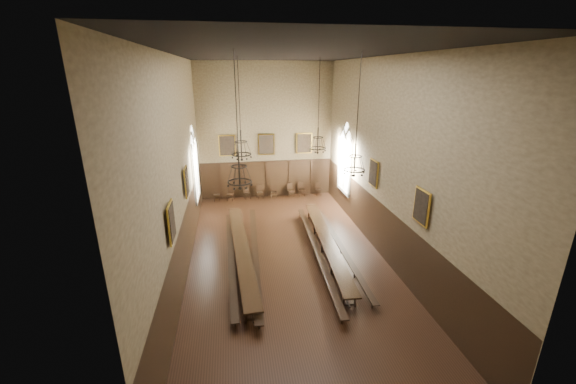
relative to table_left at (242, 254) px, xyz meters
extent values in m
cube|color=black|center=(2.11, -0.14, -0.38)|extent=(9.00, 18.00, 0.02)
cube|color=black|center=(2.11, -0.14, 8.64)|extent=(9.00, 18.00, 0.02)
cube|color=#877753|center=(2.11, 8.87, 4.13)|extent=(9.00, 0.02, 9.00)
cube|color=#877753|center=(2.11, -9.15, 4.13)|extent=(9.00, 0.02, 9.00)
cube|color=#877753|center=(-2.40, -0.14, 4.13)|extent=(0.02, 18.00, 9.00)
cube|color=#877753|center=(6.62, -0.14, 4.13)|extent=(0.02, 18.00, 9.00)
cube|color=black|center=(0.00, 0.00, 0.34)|extent=(1.15, 9.63, 0.07)
cube|color=black|center=(4.06, 0.10, 0.32)|extent=(1.23, 9.32, 0.07)
cube|color=black|center=(-0.49, -0.07, 0.03)|extent=(0.48, 9.55, 0.05)
cube|color=black|center=(0.61, 0.05, 0.06)|extent=(0.76, 10.35, 0.05)
cube|color=black|center=(3.49, -0.24, 0.05)|extent=(0.78, 10.10, 0.05)
cube|color=black|center=(4.73, -0.11, 0.01)|extent=(0.48, 9.11, 0.05)
cube|color=black|center=(-1.37, 8.34, 0.07)|extent=(0.44, 0.44, 0.05)
cube|color=black|center=(-1.37, 8.52, 0.32)|extent=(0.42, 0.07, 0.49)
cube|color=black|center=(-0.46, 8.31, 0.08)|extent=(0.53, 0.53, 0.05)
cube|color=black|center=(-0.46, 8.49, 0.33)|extent=(0.41, 0.17, 0.50)
cube|color=black|center=(0.68, 8.40, 0.04)|extent=(0.49, 0.49, 0.05)
cube|color=black|center=(0.68, 8.56, 0.27)|extent=(0.38, 0.16, 0.46)
cube|color=black|center=(1.56, 8.43, 0.06)|extent=(0.48, 0.48, 0.05)
cube|color=black|center=(1.56, 8.60, 0.30)|extent=(0.40, 0.13, 0.48)
cube|color=black|center=(2.53, 8.38, 0.04)|extent=(0.41, 0.41, 0.05)
cube|color=black|center=(2.53, 8.55, 0.27)|extent=(0.39, 0.06, 0.46)
cube|color=black|center=(3.71, 8.39, 0.06)|extent=(0.49, 0.49, 0.05)
cube|color=black|center=(3.71, 8.57, 0.31)|extent=(0.41, 0.13, 0.49)
cube|color=black|center=(4.49, 8.46, 0.09)|extent=(0.49, 0.49, 0.05)
cube|color=black|center=(4.49, 8.64, 0.35)|extent=(0.44, 0.10, 0.52)
cube|color=black|center=(5.70, 8.41, 0.04)|extent=(0.44, 0.44, 0.05)
cube|color=black|center=(5.70, 8.57, 0.26)|extent=(0.38, 0.09, 0.46)
cylinder|color=black|center=(0.25, 2.16, 6.99)|extent=(0.03, 0.03, 3.27)
torus|color=black|center=(0.25, 2.16, 4.18)|extent=(0.95, 0.95, 0.06)
torus|color=black|center=(0.25, 2.16, 4.80)|extent=(0.60, 0.60, 0.04)
cylinder|color=black|center=(0.25, 2.16, 4.69)|extent=(0.07, 0.07, 1.34)
cylinder|color=black|center=(4.17, 2.80, 6.96)|extent=(0.03, 0.03, 3.33)
torus|color=black|center=(4.17, 2.80, 4.22)|extent=(0.87, 0.87, 0.05)
torus|color=black|center=(4.17, 2.80, 4.78)|extent=(0.55, 0.55, 0.04)
cylinder|color=black|center=(4.17, 2.80, 4.68)|extent=(0.06, 0.06, 1.22)
cylinder|color=black|center=(0.00, -3.10, 7.04)|extent=(0.03, 0.03, 3.17)
torus|color=black|center=(0.00, -3.10, 4.42)|extent=(0.84, 0.84, 0.05)
torus|color=black|center=(0.00, -3.10, 4.96)|extent=(0.53, 0.53, 0.04)
cylinder|color=black|center=(0.00, -3.10, 4.86)|extent=(0.06, 0.06, 1.18)
cylinder|color=black|center=(4.25, -2.54, 7.06)|extent=(0.03, 0.03, 3.13)
torus|color=black|center=(4.25, -2.54, 4.51)|extent=(0.80, 0.80, 0.05)
torus|color=black|center=(4.25, -2.54, 5.02)|extent=(0.51, 0.51, 0.04)
cylinder|color=black|center=(4.25, -2.54, 4.93)|extent=(0.06, 0.06, 1.13)
cube|color=gold|center=(-0.49, 8.74, 3.33)|extent=(1.10, 0.12, 1.40)
cube|color=black|center=(-0.49, 8.74, 3.33)|extent=(0.98, 0.02, 1.28)
cube|color=gold|center=(2.11, 8.74, 3.33)|extent=(1.10, 0.12, 1.40)
cube|color=black|center=(2.11, 8.74, 3.33)|extent=(0.98, 0.02, 1.28)
cube|color=gold|center=(4.71, 8.74, 3.33)|extent=(1.10, 0.12, 1.40)
cube|color=black|center=(4.71, 8.74, 3.33)|extent=(0.98, 0.02, 1.28)
cube|color=gold|center=(-2.27, 0.86, 3.33)|extent=(0.12, 1.00, 1.30)
cube|color=black|center=(-2.27, 0.86, 3.33)|extent=(0.02, 0.88, 1.18)
cube|color=gold|center=(-2.27, -3.64, 3.33)|extent=(0.12, 1.00, 1.30)
cube|color=black|center=(-2.27, -3.64, 3.33)|extent=(0.02, 0.88, 1.18)
cube|color=gold|center=(6.49, 0.86, 3.33)|extent=(0.12, 1.00, 1.30)
cube|color=black|center=(6.49, 0.86, 3.33)|extent=(0.02, 0.88, 1.18)
cube|color=gold|center=(6.49, -3.64, 3.33)|extent=(0.12, 1.00, 1.30)
cube|color=black|center=(6.49, -3.64, 3.33)|extent=(0.02, 0.88, 1.18)
camera|label=1|loc=(-0.21, -14.63, 7.97)|focal=22.00mm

